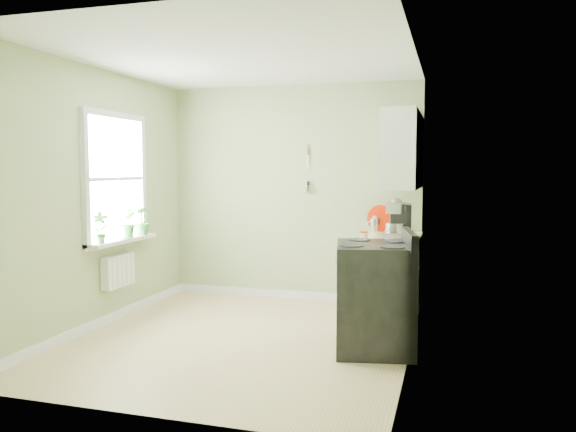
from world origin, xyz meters
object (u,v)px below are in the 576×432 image
(stove, at_px, (375,296))
(kettle, at_px, (375,223))
(stand_mixer, at_px, (395,222))
(coffee_maker, at_px, (400,222))

(stove, height_order, kettle, stove)
(stove, distance_m, stand_mixer, 1.07)
(stand_mixer, relative_size, kettle, 2.34)
(coffee_maker, bearing_deg, stand_mixer, -117.16)
(stove, relative_size, stand_mixer, 2.51)
(stand_mixer, height_order, kettle, stand_mixer)
(coffee_maker, bearing_deg, kettle, 117.17)
(stand_mixer, xyz_separation_m, kettle, (-0.32, 0.79, -0.09))
(stove, height_order, stand_mixer, stand_mixer)
(stand_mixer, height_order, coffee_maker, stand_mixer)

